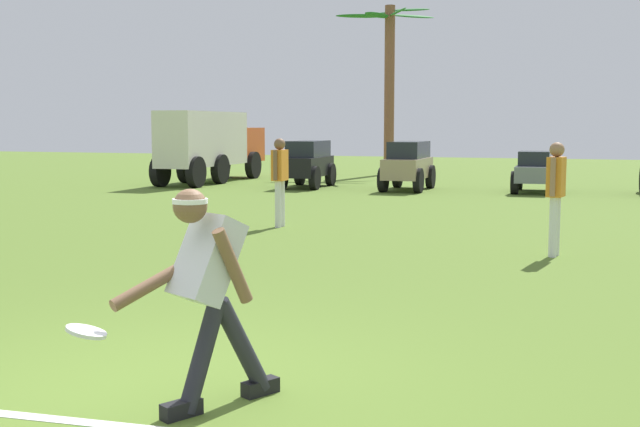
{
  "coord_description": "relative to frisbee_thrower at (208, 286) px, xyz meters",
  "views": [
    {
      "loc": [
        2.87,
        -4.51,
        1.79
      ],
      "look_at": [
        0.19,
        3.09,
        0.9
      ],
      "focal_mm": 45.0,
      "sensor_mm": 36.0,
      "label": 1
    }
  ],
  "objects": [
    {
      "name": "frisbee_in_flight",
      "position": [
        -0.51,
        -0.55,
        -0.2
      ],
      "size": [
        0.33,
        0.33,
        0.08
      ],
      "color": "white"
    },
    {
      "name": "parked_car_slot_c",
      "position": [
        0.57,
        17.66,
        -0.23
      ],
      "size": [
        1.14,
        2.22,
        1.1
      ],
      "color": "slate",
      "rests_on": "ground_plane"
    },
    {
      "name": "ground_plane",
      "position": [
        -0.58,
        0.11,
        -0.79
      ],
      "size": [
        80.0,
        80.0,
        0.0
      ],
      "primitive_type": "plane",
      "color": "#547128"
    },
    {
      "name": "parked_car_slot_a",
      "position": [
        -5.75,
        17.29,
        -0.07
      ],
      "size": [
        1.28,
        2.45,
        1.34
      ],
      "color": "black",
      "rests_on": "ground_plane"
    },
    {
      "name": "teammate_deep",
      "position": [
        1.7,
        6.91,
        0.15
      ],
      "size": [
        0.25,
        0.5,
        1.56
      ],
      "color": "silver",
      "rests_on": "ground_plane"
    },
    {
      "name": "palm_tree_far_left",
      "position": [
        -5.1,
        24.02,
        2.82
      ],
      "size": [
        3.3,
        3.64,
        6.05
      ],
      "color": "brown",
      "rests_on": "ground_plane"
    },
    {
      "name": "teammate_midfield",
      "position": [
        -3.05,
        8.6,
        0.15
      ],
      "size": [
        0.2,
        0.49,
        1.56
      ],
      "color": "silver",
      "rests_on": "ground_plane"
    },
    {
      "name": "frisbee_thrower",
      "position": [
        0.0,
        0.0,
        0.0
      ],
      "size": [
        0.76,
        0.94,
        1.41
      ],
      "color": "#23232D",
      "rests_on": "ground_plane"
    },
    {
      "name": "parked_car_slot_b",
      "position": [
        -2.78,
        17.28,
        -0.07
      ],
      "size": [
        1.17,
        2.41,
        1.34
      ],
      "color": "#998466",
      "rests_on": "ground_plane"
    },
    {
      "name": "field_line_paint",
      "position": [
        -0.58,
        -0.46,
        -0.79
      ],
      "size": [
        23.68,
        2.04,
        0.01
      ],
      "primitive_type": "cube",
      "rotation": [
        0.0,
        0.0,
        0.08
      ],
      "color": "white",
      "rests_on": "ground_plane"
    },
    {
      "name": "box_truck",
      "position": [
        -9.34,
        18.24,
        0.44
      ],
      "size": [
        1.54,
        5.93,
        2.2
      ],
      "color": "#CC4C19",
      "rests_on": "ground_plane"
    }
  ]
}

